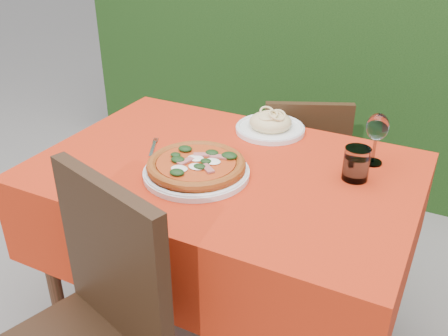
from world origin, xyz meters
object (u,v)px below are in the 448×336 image
at_px(water_glass, 356,165).
at_px(wine_glass, 377,129).
at_px(chair_near, 86,329).
at_px(pasta_plate, 270,125).
at_px(pizza_plate, 196,167).
at_px(fork, 153,149).
at_px(chair_far, 302,167).

distance_m(water_glass, wine_glass, 0.16).
bearing_deg(chair_near, pasta_plate, 100.64).
xyz_separation_m(pizza_plate, fork, (-0.24, 0.09, -0.03)).
distance_m(pizza_plate, wine_glass, 0.61).
relative_size(chair_near, chair_far, 1.17).
bearing_deg(chair_near, pizza_plate, 103.67).
height_order(pasta_plate, fork, pasta_plate).
bearing_deg(water_glass, chair_near, -123.51).
distance_m(wine_glass, fork, 0.78).
xyz_separation_m(pasta_plate, water_glass, (0.38, -0.22, 0.02)).
height_order(pizza_plate, fork, pizza_plate).
distance_m(chair_near, wine_glass, 1.08).
height_order(chair_near, chair_far, chair_near).
bearing_deg(chair_far, fork, 36.00).
height_order(chair_near, wine_glass, chair_near).
bearing_deg(wine_glass, pizza_plate, -144.59).
xyz_separation_m(water_glass, wine_glass, (0.03, 0.14, 0.08)).
bearing_deg(fork, pizza_plate, -48.23).
xyz_separation_m(chair_far, pasta_plate, (-0.05, -0.30, 0.31)).
bearing_deg(wine_glass, chair_far, 133.29).
height_order(pasta_plate, water_glass, water_glass).
distance_m(pasta_plate, fork, 0.46).
xyz_separation_m(chair_near, pizza_plate, (0.03, 0.54, 0.24)).
distance_m(chair_near, chair_far, 1.28).
xyz_separation_m(chair_near, wine_glass, (0.52, 0.88, 0.33)).
xyz_separation_m(chair_near, water_glass, (0.50, 0.75, 0.25)).
bearing_deg(wine_glass, fork, -160.78).
relative_size(chair_near, pasta_plate, 3.55).
bearing_deg(wine_glass, pasta_plate, 168.07).
bearing_deg(water_glass, wine_glass, 78.87).
bearing_deg(pizza_plate, chair_near, -93.54).
xyz_separation_m(chair_far, fork, (-0.36, -0.63, 0.29)).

